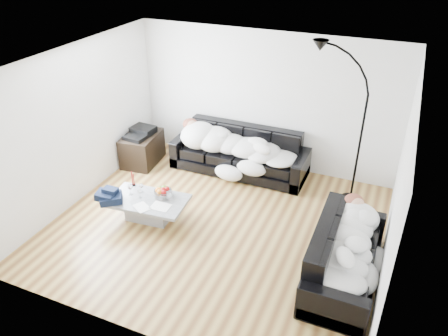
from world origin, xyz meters
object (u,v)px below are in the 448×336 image
at_px(wine_glass_c, 140,193).
at_px(wine_glass_b, 130,189).
at_px(sleeper_right, 348,240).
at_px(stereo, 140,132).
at_px(sofa_back, 239,152).
at_px(sleeper_back, 239,142).
at_px(av_cabinet, 142,149).
at_px(coffee_table, 149,209).
at_px(candle_left, 132,179).
at_px(candle_right, 134,180).
at_px(fruit_bowl, 163,192).
at_px(sofa_right, 346,254).
at_px(shoes, 336,233).
at_px(floor_lamp, 361,139).
at_px(wine_glass_a, 142,188).

bearing_deg(wine_glass_c, wine_glass_b, 172.42).
xyz_separation_m(sleeper_right, stereo, (-4.24, 1.70, 0.04)).
xyz_separation_m(sofa_back, stereo, (-1.89, -0.43, 0.24)).
bearing_deg(stereo, sleeper_back, 14.93).
xyz_separation_m(sofa_back, av_cabinet, (-1.89, -0.43, -0.12)).
bearing_deg(coffee_table, candle_left, 150.08).
bearing_deg(candle_right, candle_left, -147.64).
xyz_separation_m(fruit_bowl, wine_glass_c, (-0.32, -0.18, -0.01)).
bearing_deg(sofa_right, stereo, 68.15).
xyz_separation_m(sofa_back, coffee_table, (-0.78, -2.00, -0.24)).
height_order(sofa_back, sofa_right, sofa_back).
bearing_deg(wine_glass_b, shoes, 12.42).
height_order(stereo, floor_lamp, floor_lamp).
xyz_separation_m(wine_glass_a, shoes, (3.09, 0.59, -0.39)).
distance_m(sleeper_right, candle_left, 3.60).
xyz_separation_m(sleeper_right, wine_glass_b, (-3.46, 0.14, -0.17)).
bearing_deg(wine_glass_a, shoes, 10.75).
relative_size(sleeper_right, wine_glass_a, 10.43).
bearing_deg(stereo, floor_lamp, 7.37).
distance_m(candle_left, candle_right, 0.03).
bearing_deg(wine_glass_b, wine_glass_c, -7.58).
xyz_separation_m(fruit_bowl, candle_right, (-0.61, 0.09, 0.02)).
distance_m(wine_glass_b, shoes, 3.32).
bearing_deg(candle_left, av_cabinet, 116.66).
xyz_separation_m(candle_left, candle_right, (0.02, 0.01, -0.02)).
relative_size(coffee_table, candle_left, 4.64).
height_order(sleeper_right, av_cabinet, sleeper_right).
height_order(fruit_bowl, candle_right, candle_right).
height_order(wine_glass_b, av_cabinet, av_cabinet).
xyz_separation_m(wine_glass_a, av_cabinet, (-0.91, 1.43, -0.14)).
bearing_deg(stereo, fruit_bowl, -43.59).
relative_size(wine_glass_a, floor_lamp, 0.07).
bearing_deg(sofa_right, candle_left, 83.88).
relative_size(wine_glass_c, av_cabinet, 0.18).
distance_m(sleeper_back, av_cabinet, 1.96).
xyz_separation_m(fruit_bowl, stereo, (-1.29, 1.40, 0.22)).
bearing_deg(shoes, sleeper_back, 158.78).
bearing_deg(av_cabinet, fruit_bowl, -53.53).
bearing_deg(wine_glass_a, coffee_table, -35.28).
bearing_deg(wine_glass_b, av_cabinet, 116.63).
height_order(candle_left, candle_right, candle_left).
bearing_deg(fruit_bowl, sleeper_back, 71.14).
bearing_deg(candle_left, sofa_back, 54.67).
bearing_deg(fruit_bowl, sleeper_right, -5.84).
height_order(sleeper_back, wine_glass_c, sleeper_back).
relative_size(wine_glass_b, candle_left, 0.71).
bearing_deg(sofa_right, wine_glass_c, 87.91).
bearing_deg(sofa_back, fruit_bowl, -108.38).
xyz_separation_m(sofa_back, shoes, (2.10, -1.27, -0.37)).
height_order(candle_left, shoes, candle_left).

